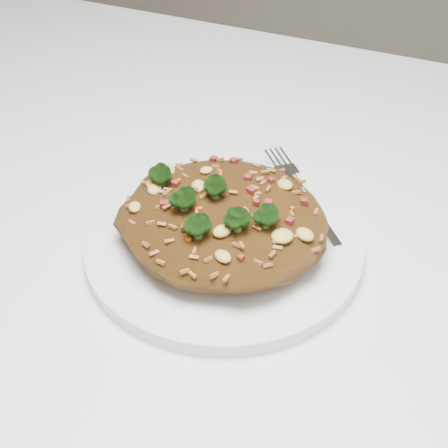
{
  "coord_description": "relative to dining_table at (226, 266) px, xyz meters",
  "views": [
    {
      "loc": [
        0.19,
        -0.45,
        1.13
      ],
      "look_at": [
        0.03,
        -0.07,
        0.78
      ],
      "focal_mm": 50.0,
      "sensor_mm": 36.0,
      "label": 1
    }
  ],
  "objects": [
    {
      "name": "fork",
      "position": [
        0.08,
        0.01,
        0.11
      ],
      "size": [
        0.12,
        0.13,
        0.0
      ],
      "rotation": [
        0.0,
        0.0,
        -0.86
      ],
      "color": "silver",
      "rests_on": "plate"
    },
    {
      "name": "fried_rice",
      "position": [
        0.03,
        -0.07,
        0.13
      ],
      "size": [
        0.18,
        0.17,
        0.07
      ],
      "color": "brown",
      "rests_on": "plate"
    },
    {
      "name": "dining_table",
      "position": [
        0.0,
        0.0,
        0.0
      ],
      "size": [
        1.2,
        0.8,
        0.75
      ],
      "color": "white",
      "rests_on": "ground"
    },
    {
      "name": "plate",
      "position": [
        0.03,
        -0.07,
        0.1
      ],
      "size": [
        0.25,
        0.25,
        0.01
      ],
      "primitive_type": "cylinder",
      "color": "white",
      "rests_on": "dining_table"
    }
  ]
}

